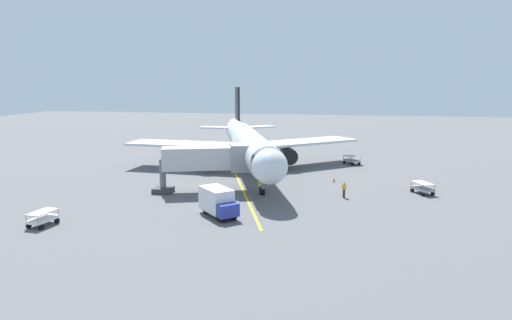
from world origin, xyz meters
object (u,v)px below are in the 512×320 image
object	(u,v)px
airplane	(248,143)
ground_crew_marshaller	(344,190)
ground_crew_wing_walker	(260,186)
box_truck_near_nose	(218,202)
safety_cone_nose_left	(334,180)
baggage_cart_starboard_side	(352,160)
baggage_cart_rear_apron	(423,188)
jet_bridge	(213,159)
safety_cone_nose_right	(224,191)
baggage_cart_portside	(43,218)

from	to	relation	value
airplane	ground_crew_marshaller	distance (m)	18.51
ground_crew_marshaller	ground_crew_wing_walker	xyz separation A→B (m)	(9.20, 0.26, 0.00)
box_truck_near_nose	safety_cone_nose_left	world-z (taller)	box_truck_near_nose
airplane	ground_crew_wing_walker	bearing A→B (deg)	107.81
ground_crew_marshaller	box_truck_near_nose	xyz separation A→B (m)	(11.48, 9.27, 0.50)
airplane	safety_cone_nose_left	size ratio (longest dim) A/B	71.25
baggage_cart_starboard_side	baggage_cart_rear_apron	world-z (taller)	same
jet_bridge	baggage_cart_rear_apron	size ratio (longest dim) A/B	3.85
airplane	jet_bridge	size ratio (longest dim) A/B	3.45
airplane	box_truck_near_nose	bearing A→B (deg)	94.75
baggage_cart_starboard_side	safety_cone_nose_right	xyz separation A→B (m)	(14.33, 21.32, -0.38)
airplane	baggage_cart_rear_apron	xyz separation A→B (m)	(-21.94, 9.04, -3.35)
ground_crew_marshaller	safety_cone_nose_right	world-z (taller)	ground_crew_marshaller
ground_crew_wing_walker	safety_cone_nose_left	distance (m)	11.28
airplane	jet_bridge	xyz separation A→B (m)	(1.45, 12.41, -0.24)
baggage_cart_starboard_side	baggage_cart_rear_apron	size ratio (longest dim) A/B	0.99
safety_cone_nose_left	ground_crew_marshaller	bearing A→B (deg)	99.29
baggage_cart_starboard_side	baggage_cart_rear_apron	xyz separation A→B (m)	(-7.59, 17.29, 0.00)
jet_bridge	safety_cone_nose_left	xyz separation A→B (m)	(-13.47, -7.66, -3.49)
ground_crew_wing_walker	baggage_cart_portside	distance (m)	22.15
safety_cone_nose_left	baggage_cart_starboard_side	bearing A→B (deg)	-100.13
baggage_cart_rear_apron	safety_cone_nose_right	size ratio (longest dim) A/B	5.37
ground_crew_marshaller	safety_cone_nose_left	bearing A→B (deg)	-80.71
ground_crew_wing_walker	baggage_cart_starboard_side	world-z (taller)	ground_crew_wing_walker
box_truck_near_nose	baggage_cart_rear_apron	bearing A→B (deg)	-147.69
safety_cone_nose_left	baggage_cart_rear_apron	bearing A→B (deg)	156.59
jet_bridge	ground_crew_marshaller	xyz separation A→B (m)	(-14.74, 0.09, -2.88)
jet_bridge	baggage_cart_portside	distance (m)	18.91
safety_cone_nose_right	airplane	bearing A→B (deg)	-89.92
safety_cone_nose_left	ground_crew_wing_walker	bearing A→B (deg)	45.27
baggage_cart_starboard_side	ground_crew_marshaller	bearing A→B (deg)	87.09
box_truck_near_nose	safety_cone_nose_left	size ratio (longest dim) A/B	8.53
ground_crew_marshaller	baggage_cart_portside	size ratio (longest dim) A/B	0.62
airplane	baggage_cart_portside	distance (m)	30.33
jet_bridge	baggage_cart_rear_apron	world-z (taller)	jet_bridge
ground_crew_marshaller	ground_crew_wing_walker	size ratio (longest dim) A/B	1.00
box_truck_near_nose	baggage_cart_portside	world-z (taller)	box_truck_near_nose
baggage_cart_portside	baggage_cart_rear_apron	distance (m)	39.03
ground_crew_wing_walker	jet_bridge	bearing A→B (deg)	-3.55
baggage_cart_portside	jet_bridge	bearing A→B (deg)	-126.29
baggage_cart_rear_apron	safety_cone_nose_right	world-z (taller)	baggage_cart_rear_apron
baggage_cart_portside	baggage_cart_rear_apron	bearing A→B (deg)	-151.87
airplane	jet_bridge	bearing A→B (deg)	83.36
jet_bridge	baggage_cart_portside	size ratio (longest dim) A/B	4.13
jet_bridge	safety_cone_nose_right	xyz separation A→B (m)	(-1.46, 0.66, -3.49)
jet_bridge	baggage_cart_starboard_side	bearing A→B (deg)	-127.40
airplane	box_truck_near_nose	distance (m)	22.00
ground_crew_wing_walker	baggage_cart_portside	size ratio (longest dim) A/B	0.62
box_truck_near_nose	baggage_cart_portside	distance (m)	15.40
airplane	ground_crew_marshaller	size ratio (longest dim) A/B	22.92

